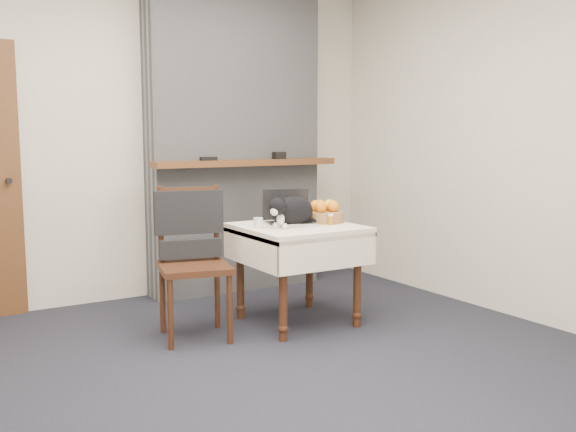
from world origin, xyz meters
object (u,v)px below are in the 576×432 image
pill_bottle (331,219)px  fruit_basket (324,213)px  laptop (288,215)px  cat (293,212)px  chair (191,241)px  side_table (298,241)px  cream_jar (258,223)px

pill_bottle → fruit_basket: 0.16m
pill_bottle → laptop: bearing=138.7°
cat → pill_bottle: 0.28m
chair → laptop: bearing=7.2°
cat → pill_bottle: (0.25, -0.10, -0.06)m
cat → fruit_basket: size_ratio=1.76×
pill_bottle → chair: 0.98m
laptop → chair: 0.72m
laptop → fruit_basket: (0.28, -0.05, 0.00)m
laptop → cat: 0.11m
laptop → fruit_basket: 0.28m
pill_bottle → chair: (-0.94, 0.27, -0.11)m
fruit_basket → chair: bearing=173.1°
side_table → laptop: laptop is taller
side_table → pill_bottle: (0.20, -0.12, 0.15)m
cat → chair: 0.73m
laptop → cream_jar: (-0.28, -0.07, -0.03)m
side_table → cream_jar: cream_jar is taller
laptop → fruit_basket: bearing=7.2°
laptop → cream_jar: laptop is taller
side_table → pill_bottle: size_ratio=9.80×
pill_bottle → cream_jar: bearing=165.5°
cat → pill_bottle: cat is taller
side_table → cream_jar: bearing=177.6°
side_table → chair: (-0.74, 0.15, 0.05)m
chair → cream_jar: bearing=-5.2°
cat → cream_jar: 0.27m
laptop → pill_bottle: bearing=-24.8°
cream_jar → chair: chair is taller
laptop → cream_jar: bearing=-150.0°
cat → cream_jar: bearing=151.0°
cream_jar → chair: bearing=161.7°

